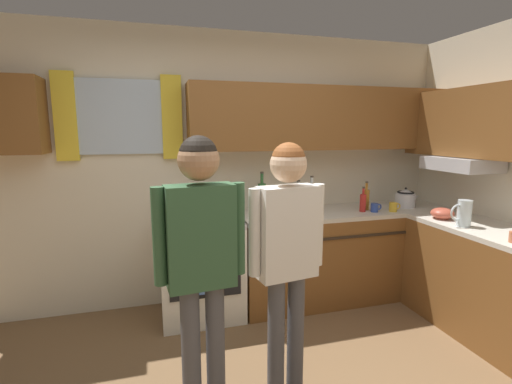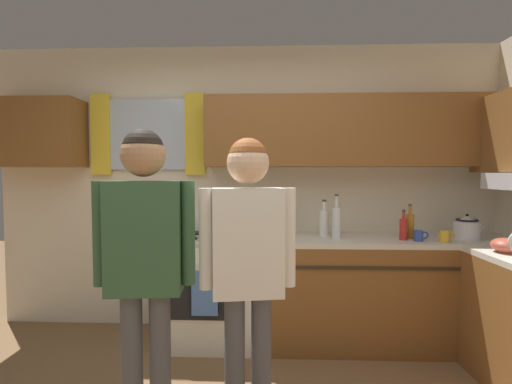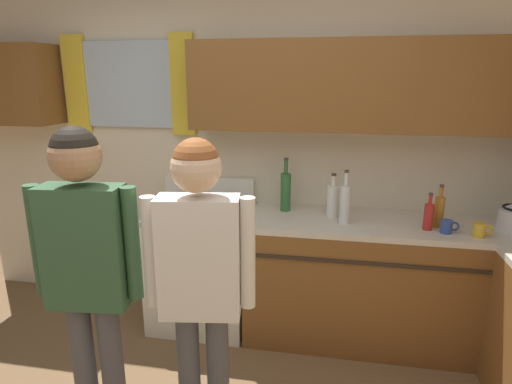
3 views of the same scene
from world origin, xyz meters
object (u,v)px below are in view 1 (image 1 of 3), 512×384
(water_pitcher, at_px, (464,213))
(adult_in_plaid, at_px, (287,242))
(bottle_wine_green, at_px, (262,197))
(mug_cobalt_blue, at_px, (375,208))
(bottle_sauce_red, at_px, (363,202))
(mixing_bowl, at_px, (442,214))
(bottle_tall_clear, at_px, (311,200))
(mug_mustard_yellow, at_px, (394,207))
(stove_oven, at_px, (201,265))
(bottle_oil_amber, at_px, (366,199))
(stovetop_kettle, at_px, (405,198))
(bottle_milk_white, at_px, (298,200))
(adult_left, at_px, (201,247))

(water_pitcher, distance_m, adult_in_plaid, 1.72)
(bottle_wine_green, relative_size, water_pitcher, 1.79)
(mug_cobalt_blue, bearing_deg, bottle_wine_green, 164.92)
(bottle_sauce_red, height_order, mixing_bowl, bottle_sauce_red)
(bottle_tall_clear, relative_size, mug_cobalt_blue, 3.20)
(bottle_tall_clear, height_order, mug_cobalt_blue, bottle_tall_clear)
(mug_mustard_yellow, height_order, adult_in_plaid, adult_in_plaid)
(stove_oven, relative_size, mug_mustard_yellow, 9.15)
(stove_oven, distance_m, mug_mustard_yellow, 1.93)
(stove_oven, relative_size, mug_cobalt_blue, 9.58)
(bottle_oil_amber, distance_m, mug_mustard_yellow, 0.27)
(stovetop_kettle, relative_size, water_pitcher, 1.24)
(bottle_milk_white, height_order, bottle_sauce_red, bottle_milk_white)
(mug_cobalt_blue, xyz_separation_m, adult_left, (-1.82, -1.08, 0.10))
(mixing_bowl, height_order, adult_left, adult_left)
(bottle_tall_clear, bearing_deg, stove_oven, 175.34)
(mixing_bowl, bearing_deg, adult_left, -163.35)
(bottle_tall_clear, xyz_separation_m, mug_cobalt_blue, (0.64, -0.08, -0.10))
(bottle_wine_green, height_order, water_pitcher, bottle_wine_green)
(bottle_tall_clear, bearing_deg, bottle_wine_green, 153.66)
(bottle_milk_white, relative_size, bottle_wine_green, 0.79)
(mug_cobalt_blue, xyz_separation_m, water_pitcher, (0.38, -0.68, 0.07))
(bottle_sauce_red, bearing_deg, mug_mustard_yellow, -15.47)
(bottle_sauce_red, bearing_deg, bottle_milk_white, 165.29)
(stovetop_kettle, xyz_separation_m, mixing_bowl, (-0.02, -0.53, -0.05))
(bottle_tall_clear, xyz_separation_m, bottle_wine_green, (-0.42, 0.21, 0.01))
(water_pitcher, bearing_deg, bottle_oil_amber, 117.58)
(bottle_sauce_red, xyz_separation_m, mug_mustard_yellow, (0.29, -0.08, -0.05))
(stove_oven, bearing_deg, adult_left, -96.65)
(bottle_tall_clear, distance_m, bottle_sauce_red, 0.53)
(water_pitcher, xyz_separation_m, adult_left, (-2.21, -0.41, 0.03))
(bottle_milk_white, bearing_deg, adult_left, -130.65)
(stove_oven, relative_size, mixing_bowl, 5.54)
(bottle_oil_amber, relative_size, water_pitcher, 1.30)
(bottle_sauce_red, relative_size, mug_mustard_yellow, 2.04)
(bottle_oil_amber, distance_m, adult_left, 2.16)
(adult_left, bearing_deg, stove_oven, 83.35)
(mug_mustard_yellow, bearing_deg, adult_left, -152.49)
(mug_cobalt_blue, relative_size, adult_in_plaid, 0.07)
(mug_cobalt_blue, distance_m, stovetop_kettle, 0.45)
(mug_mustard_yellow, bearing_deg, bottle_wine_green, 165.47)
(stovetop_kettle, xyz_separation_m, water_pitcher, (-0.05, -0.79, 0.02))
(mixing_bowl, relative_size, adult_left, 0.12)
(bottle_milk_white, relative_size, bottle_sauce_red, 1.27)
(bottle_tall_clear, distance_m, adult_left, 1.66)
(bottle_milk_white, distance_m, bottle_tall_clear, 0.15)
(bottle_tall_clear, distance_m, mug_mustard_yellow, 0.83)
(mixing_bowl, bearing_deg, mug_cobalt_blue, 135.30)
(stovetop_kettle, height_order, adult_left, adult_left)
(adult_left, bearing_deg, mixing_bowl, 16.65)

